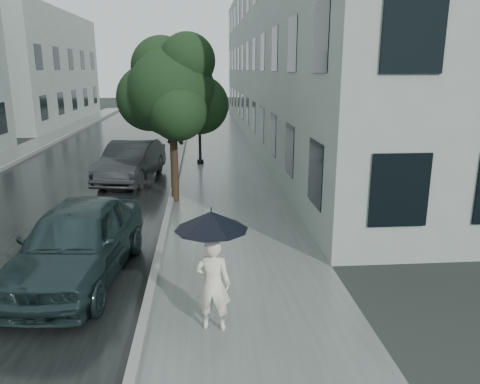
{
  "coord_description": "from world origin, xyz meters",
  "views": [
    {
      "loc": [
        -0.59,
        -7.23,
        3.95
      ],
      "look_at": [
        0.21,
        2.72,
        1.3
      ],
      "focal_mm": 35.0,
      "sensor_mm": 36.0,
      "label": 1
    }
  ],
  "objects": [
    {
      "name": "asphalt_road",
      "position": [
        -5.08,
        12.0,
        0.0
      ],
      "size": [
        6.85,
        60.0,
        0.0
      ],
      "primitive_type": "cube",
      "color": "black",
      "rests_on": "ground"
    },
    {
      "name": "car_near",
      "position": [
        -3.01,
        1.35,
        0.75
      ],
      "size": [
        2.22,
        4.56,
        1.5
      ],
      "primitive_type": "imported",
      "rotation": [
        0.0,
        0.0,
        -0.11
      ],
      "color": "#19292B",
      "rests_on": "ground"
    },
    {
      "name": "ground",
      "position": [
        0.0,
        0.0,
        0.0
      ],
      "size": [
        120.0,
        120.0,
        0.0
      ],
      "primitive_type": "plane",
      "color": "black",
      "rests_on": "ground"
    },
    {
      "name": "building_far_b",
      "position": [
        -13.77,
        30.0,
        4.0
      ],
      "size": [
        7.02,
        18.0,
        8.0
      ],
      "color": "gray",
      "rests_on": "ground"
    },
    {
      "name": "umbrella",
      "position": [
        -0.49,
        -0.71,
        1.79
      ],
      "size": [
        1.31,
        1.31,
        1.04
      ],
      "rotation": [
        0.0,
        0.0,
        -0.22
      ],
      "color": "black",
      "rests_on": "ground"
    },
    {
      "name": "building_near",
      "position": [
        5.47,
        19.5,
        4.5
      ],
      "size": [
        7.02,
        36.0,
        9.0
      ],
      "color": "gray",
      "rests_on": "ground"
    },
    {
      "name": "sidewalk",
      "position": [
        0.25,
        12.0,
        0.0
      ],
      "size": [
        3.5,
        60.0,
        0.01
      ],
      "primitive_type": "cube",
      "color": "slate",
      "rests_on": "ground"
    },
    {
      "name": "lamp_post",
      "position": [
        -0.86,
        12.39,
        2.72
      ],
      "size": [
        0.85,
        0.32,
        4.73
      ],
      "rotation": [
        0.0,
        0.0,
        0.04
      ],
      "color": "black",
      "rests_on": "ground"
    },
    {
      "name": "kerb_far",
      "position": [
        -8.57,
        12.0,
        0.07
      ],
      "size": [
        0.15,
        60.0,
        0.15
      ],
      "primitive_type": "cube",
      "color": "slate",
      "rests_on": "ground"
    },
    {
      "name": "pedestrian",
      "position": [
        -0.48,
        -0.68,
        0.76
      ],
      "size": [
        0.6,
        0.45,
        1.5
      ],
      "primitive_type": "imported",
      "rotation": [
        0.0,
        0.0,
        2.96
      ],
      "color": "silver",
      "rests_on": "sidewalk"
    },
    {
      "name": "kerb_near",
      "position": [
        -1.57,
        12.0,
        0.07
      ],
      "size": [
        0.15,
        60.0,
        0.15
      ],
      "primitive_type": "cube",
      "color": "slate",
      "rests_on": "ground"
    },
    {
      "name": "car_far",
      "position": [
        -3.17,
        9.55,
        0.72
      ],
      "size": [
        2.17,
        4.5,
        1.42
      ],
      "primitive_type": "imported",
      "rotation": [
        0.0,
        0.0,
        -0.16
      ],
      "color": "#242729",
      "rests_on": "ground"
    },
    {
      "name": "street_tree",
      "position": [
        -1.45,
        6.8,
        3.32
      ],
      "size": [
        3.33,
        3.03,
        4.95
      ],
      "color": "#332619",
      "rests_on": "ground"
    }
  ]
}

